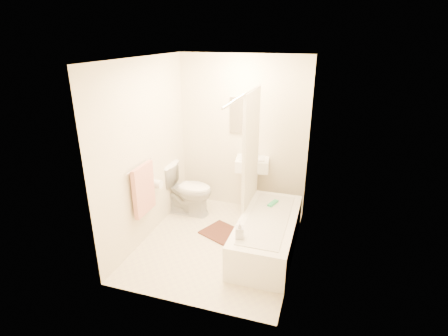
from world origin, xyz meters
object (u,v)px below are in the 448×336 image
(toilet, at_px, (187,189))
(bathtub, at_px, (267,234))
(bath_mat, at_px, (224,234))
(soap_bottle, at_px, (240,230))
(sink, at_px, (252,182))

(toilet, relative_size, bathtub, 0.50)
(bath_mat, xyz_separation_m, soap_bottle, (0.41, -0.72, 0.55))
(sink, height_order, soap_bottle, sink)
(toilet, height_order, bathtub, toilet)
(sink, height_order, bath_mat, sink)
(toilet, height_order, bath_mat, toilet)
(sink, distance_m, soap_bottle, 1.56)
(bathtub, bearing_deg, soap_bottle, -112.56)
(bath_mat, relative_size, soap_bottle, 2.96)
(toilet, bearing_deg, soap_bottle, -135.18)
(soap_bottle, bearing_deg, bath_mat, 119.66)
(sink, xyz_separation_m, soap_bottle, (0.22, -1.55, 0.07))
(bathtub, distance_m, soap_bottle, 0.68)
(toilet, bearing_deg, bathtub, -114.18)
(toilet, xyz_separation_m, bath_mat, (0.76, -0.46, -0.38))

